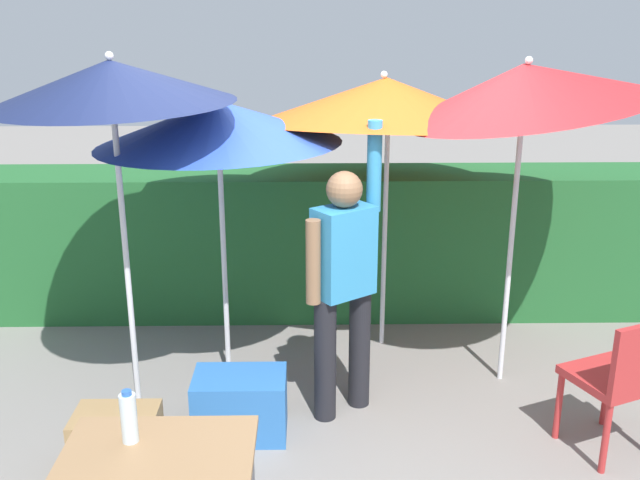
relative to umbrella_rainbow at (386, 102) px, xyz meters
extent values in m
plane|color=gray|center=(-0.48, -1.07, -1.88)|extent=(24.00, 24.00, 0.00)
cube|color=#23602D|center=(-0.48, 0.68, -1.27)|extent=(8.00, 0.70, 1.22)
cylinder|color=silver|center=(0.02, 0.00, -1.02)|extent=(0.04, 0.04, 1.71)
cone|color=#EA5919|center=(0.00, 0.00, 0.00)|extent=(1.98, 1.99, 0.59)
sphere|color=silver|center=(-0.02, 0.00, 0.19)|extent=(0.05, 0.05, 0.05)
cylinder|color=silver|center=(0.81, -0.59, -0.92)|extent=(0.04, 0.04, 1.91)
cone|color=red|center=(0.80, -0.61, 0.17)|extent=(1.64, 1.61, 0.55)
sphere|color=silver|center=(0.80, -0.63, 0.33)|extent=(0.05, 0.05, 0.05)
cylinder|color=silver|center=(-1.68, -0.95, -0.88)|extent=(0.04, 0.04, 1.99)
cone|color=#19234C|center=(-1.68, -0.95, 0.24)|extent=(1.43, 1.43, 0.31)
sphere|color=silver|center=(-1.67, -0.96, 0.38)|extent=(0.05, 0.05, 0.05)
cylinder|color=silver|center=(-1.14, -0.49, -1.04)|extent=(0.04, 0.04, 1.67)
cone|color=blue|center=(-1.14, -0.50, -0.06)|extent=(1.61, 1.60, 0.32)
sphere|color=silver|center=(-1.14, -0.50, 0.10)|extent=(0.05, 0.05, 0.05)
cylinder|color=black|center=(-0.23, -0.92, -1.47)|extent=(0.14, 0.14, 0.82)
cylinder|color=black|center=(-0.45, -1.08, -1.47)|extent=(0.14, 0.14, 0.82)
cube|color=#338EC6|center=(-0.34, -1.00, -0.78)|extent=(0.42, 0.39, 0.56)
sphere|color=#8C6647|center=(-0.34, -1.00, -0.39)|extent=(0.22, 0.22, 0.22)
cylinder|color=#338EC6|center=(-0.15, -0.86, -0.28)|extent=(0.13, 0.13, 0.56)
cylinder|color=#8C6647|center=(-0.53, -1.13, -0.80)|extent=(0.13, 0.13, 0.52)
cylinder|color=#B72D2D|center=(1.31, -1.19, -1.66)|extent=(0.04, 0.04, 0.44)
cylinder|color=#B72D2D|center=(0.96, -1.34, -1.66)|extent=(0.04, 0.04, 0.44)
cylinder|color=#B72D2D|center=(1.10, -1.69, -1.66)|extent=(0.04, 0.04, 0.44)
cube|color=#B72D2D|center=(1.21, -1.44, -1.41)|extent=(0.58, 0.58, 0.05)
cube|color=#2D6BB7|center=(-0.98, -1.26, -1.68)|extent=(0.56, 0.37, 0.40)
cube|color=#9E7A4C|center=(-1.64, -1.62, -1.69)|extent=(0.47, 0.32, 0.37)
cube|color=#99724C|center=(-1.19, -2.60, -1.12)|extent=(0.80, 0.60, 0.03)
cylinder|color=silver|center=(-1.31, -2.50, -1.00)|extent=(0.07, 0.07, 0.22)
cylinder|color=#2D60B7|center=(-1.31, -2.50, -0.88)|extent=(0.04, 0.04, 0.02)
camera|label=1|loc=(-0.56, -5.15, 0.64)|focal=40.42mm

